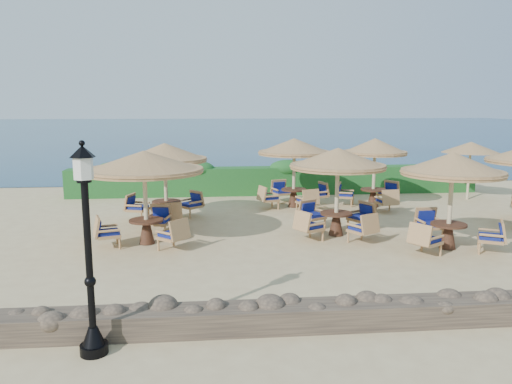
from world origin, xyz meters
name	(u,v)px	position (x,y,z in m)	size (l,w,h in m)	color
ground	(308,236)	(0.00, 0.00, 0.00)	(120.00, 120.00, 0.00)	tan
sea	(226,128)	(0.00, 70.00, 0.00)	(160.00, 160.00, 0.00)	#0B2848
hedge	(276,181)	(0.00, 7.20, 0.60)	(18.00, 0.90, 1.20)	#184A1E
stone_wall	(376,313)	(0.00, -6.20, 0.22)	(15.00, 0.65, 0.44)	brown
lamp_post	(89,260)	(-4.80, -6.80, 1.55)	(0.44, 0.44, 3.31)	black
extra_parasol	(471,147)	(7.80, 5.20, 2.17)	(2.30, 2.30, 2.41)	beige
cafe_set_0	(144,174)	(-4.73, -0.42, 2.01)	(3.32, 3.32, 2.65)	beige
cafe_set_1	(337,175)	(0.86, -0.01, 1.84)	(2.87, 2.87, 2.65)	beige
cafe_set_2	(452,180)	(3.55, -1.69, 1.90)	(2.78, 2.79, 2.65)	beige
cafe_set_3	(165,165)	(-4.39, 2.34, 1.92)	(2.85, 2.86, 2.65)	beige
cafe_set_4	(294,160)	(0.30, 4.33, 1.82)	(2.88, 2.88, 2.65)	beige
cafe_set_5	(375,160)	(3.35, 4.04, 1.81)	(2.74, 2.66, 2.65)	beige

